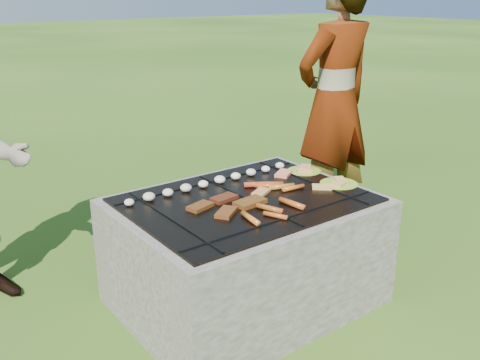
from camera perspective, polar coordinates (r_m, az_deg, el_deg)
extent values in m
plane|color=#254812|center=(3.07, 0.57, -12.68)|extent=(60.00, 60.00, 0.00)
cube|color=#9E978C|center=(3.22, -3.85, -5.00)|extent=(1.30, 0.18, 0.60)
cube|color=#9E978C|center=(2.65, 6.09, -10.90)|extent=(1.30, 0.18, 0.60)
cube|color=#9F988D|center=(2.66, -9.23, -10.89)|extent=(0.18, 0.64, 0.60)
cube|color=gray|center=(3.26, 8.48, -4.91)|extent=(0.18, 0.64, 0.60)
cube|color=black|center=(2.95, 0.59, -8.73)|extent=(0.94, 0.64, 0.48)
sphere|color=#FF5914|center=(2.85, 0.60, -4.82)|extent=(0.10, 0.10, 0.10)
cube|color=black|center=(2.79, 0.61, -2.09)|extent=(1.20, 0.90, 0.01)
cylinder|color=black|center=(2.56, -7.43, -4.17)|extent=(0.01, 0.88, 0.01)
cylinder|color=black|center=(2.79, 0.62, -1.98)|extent=(0.01, 0.88, 0.01)
cylinder|color=black|center=(3.07, 7.31, -0.12)|extent=(0.01, 0.88, 0.01)
cylinder|color=black|center=(2.56, 4.97, -4.07)|extent=(1.18, 0.01, 0.01)
cylinder|color=black|center=(3.03, -3.05, -0.20)|extent=(1.18, 0.01, 0.01)
ellipsoid|color=silver|center=(2.75, -11.73, -2.35)|extent=(0.05, 0.05, 0.04)
ellipsoid|color=beige|center=(2.79, -9.69, -1.76)|extent=(0.06, 0.06, 0.04)
ellipsoid|color=beige|center=(2.84, -7.70, -1.32)|extent=(0.06, 0.06, 0.04)
ellipsoid|color=beige|center=(2.89, -5.79, -0.83)|extent=(0.06, 0.06, 0.04)
ellipsoid|color=white|center=(2.95, -3.94, -0.42)|extent=(0.06, 0.06, 0.04)
ellipsoid|color=#F0E7CB|center=(3.00, -2.17, 0.05)|extent=(0.06, 0.06, 0.04)
ellipsoid|color=white|center=(3.06, -0.46, 0.43)|extent=(0.06, 0.06, 0.04)
ellipsoid|color=beige|center=(3.13, 1.18, 0.84)|extent=(0.06, 0.06, 0.04)
ellipsoid|color=white|center=(3.20, 2.75, 1.18)|extent=(0.05, 0.05, 0.04)
ellipsoid|color=#F1E1CC|center=(3.26, 4.26, 1.56)|extent=(0.06, 0.06, 0.04)
cube|color=brown|center=(2.67, -4.28, -2.83)|extent=(0.15, 0.11, 0.02)
cube|color=maroon|center=(2.77, -1.71, -1.95)|extent=(0.15, 0.10, 0.02)
cube|color=#914C1A|center=(2.59, -1.48, -3.47)|extent=(0.15, 0.14, 0.02)
cube|color=#99591B|center=(2.71, 1.08, -2.39)|extent=(0.17, 0.11, 0.02)
cylinder|color=red|center=(2.95, 1.99, -0.47)|extent=(0.15, 0.11, 0.03)
cylinder|color=#BA6C1E|center=(2.94, 3.21, -0.60)|extent=(0.14, 0.10, 0.03)
cylinder|color=orange|center=(2.93, 4.44, -0.71)|extent=(0.15, 0.07, 0.03)
cylinder|color=#BE6F1F|center=(2.92, 5.67, -0.84)|extent=(0.14, 0.04, 0.03)
cylinder|color=#B8731E|center=(2.63, 3.18, -3.05)|extent=(0.07, 0.15, 0.03)
cylinder|color=#C34B20|center=(2.70, 5.57, -2.51)|extent=(0.05, 0.16, 0.03)
cylinder|color=orange|center=(2.52, 1.13, -4.11)|extent=(0.05, 0.15, 0.03)
cylinder|color=#D44D22|center=(2.56, 3.81, -3.79)|extent=(0.07, 0.12, 0.02)
cylinder|color=red|center=(2.95, 3.08, -0.48)|extent=(0.15, 0.11, 0.03)
cube|color=tan|center=(2.86, 2.27, -1.30)|extent=(0.13, 0.11, 0.02)
cube|color=#F0D77A|center=(2.96, 8.79, -0.74)|extent=(0.13, 0.12, 0.01)
cube|color=tan|center=(3.16, 4.68, 0.70)|extent=(0.15, 0.13, 0.02)
cylinder|color=#A7C82F|center=(3.25, 6.85, 0.90)|extent=(0.23, 0.23, 0.01)
cube|color=#F4D57D|center=(3.21, 6.84, 0.99)|extent=(0.10, 0.09, 0.01)
cube|color=#E9B677|center=(3.27, 7.00, 1.35)|extent=(0.11, 0.11, 0.02)
cylinder|color=yellow|center=(3.06, 10.50, -0.46)|extent=(0.27, 0.27, 0.01)
cube|color=#E5C875|center=(3.03, 10.53, -0.37)|extent=(0.11, 0.09, 0.02)
cube|color=#F4D67C|center=(3.09, 10.63, 0.02)|extent=(0.10, 0.11, 0.02)
imported|color=#AA9E8D|center=(3.80, 10.06, 8.19)|extent=(0.67, 0.44, 1.81)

